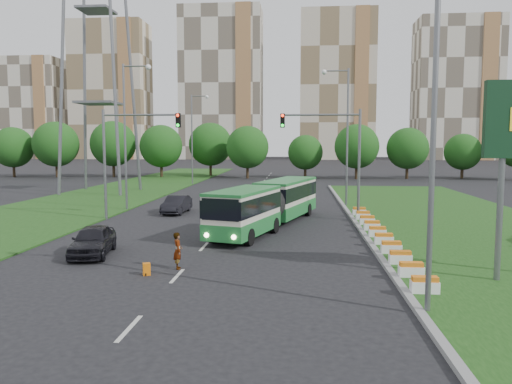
# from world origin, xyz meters

# --- Properties ---
(ground) EXTENTS (360.00, 360.00, 0.00)m
(ground) POSITION_xyz_m (0.00, 0.00, 0.00)
(ground) COLOR black
(ground) RESTS_ON ground
(grass_median) EXTENTS (14.00, 60.00, 0.15)m
(grass_median) POSITION_xyz_m (13.00, 8.00, 0.07)
(grass_median) COLOR #184012
(grass_median) RESTS_ON ground
(median_kerb) EXTENTS (0.30, 60.00, 0.18)m
(median_kerb) POSITION_xyz_m (6.05, 8.00, 0.09)
(median_kerb) COLOR gray
(median_kerb) RESTS_ON ground
(left_verge) EXTENTS (12.00, 110.00, 0.10)m
(left_verge) POSITION_xyz_m (-18.00, 25.00, 0.05)
(left_verge) COLOR #184012
(left_verge) RESTS_ON ground
(lane_markings) EXTENTS (0.20, 100.00, 0.01)m
(lane_markings) POSITION_xyz_m (-3.00, 20.00, 0.00)
(lane_markings) COLOR #B2B2AB
(lane_markings) RESTS_ON ground
(flower_planters) EXTENTS (1.10, 20.30, 0.60)m
(flower_planters) POSITION_xyz_m (6.70, 1.90, 0.45)
(flower_planters) COLOR white
(flower_planters) RESTS_ON grass_median
(traffic_mast_median) EXTENTS (5.76, 0.32, 8.00)m
(traffic_mast_median) POSITION_xyz_m (4.78, 10.00, 5.35)
(traffic_mast_median) COLOR slate
(traffic_mast_median) RESTS_ON ground
(traffic_mast_left) EXTENTS (5.76, 0.32, 8.00)m
(traffic_mast_left) POSITION_xyz_m (-10.38, 9.00, 5.35)
(traffic_mast_left) COLOR slate
(traffic_mast_left) RESTS_ON ground
(street_lamps) EXTENTS (36.00, 60.00, 12.00)m
(street_lamps) POSITION_xyz_m (-3.00, 10.00, 6.00)
(street_lamps) COLOR slate
(street_lamps) RESTS_ON ground
(tree_line) EXTENTS (120.00, 8.00, 9.00)m
(tree_line) POSITION_xyz_m (10.00, 55.00, 4.50)
(tree_line) COLOR #154512
(tree_line) RESTS_ON ground
(apartment_tower_west) EXTENTS (26.00, 15.00, 48.00)m
(apartment_tower_west) POSITION_xyz_m (-65.00, 150.00, 24.00)
(apartment_tower_west) COLOR beige
(apartment_tower_west) RESTS_ON ground
(apartment_tower_cwest) EXTENTS (28.00, 15.00, 52.00)m
(apartment_tower_cwest) POSITION_xyz_m (-25.00, 150.00, 26.00)
(apartment_tower_cwest) COLOR beige
(apartment_tower_cwest) RESTS_ON ground
(apartment_tower_ceast) EXTENTS (25.00, 15.00, 50.00)m
(apartment_tower_ceast) POSITION_xyz_m (15.00, 150.00, 25.00)
(apartment_tower_ceast) COLOR beige
(apartment_tower_ceast) RESTS_ON ground
(apartment_tower_east) EXTENTS (27.00, 15.00, 47.00)m
(apartment_tower_east) POSITION_xyz_m (55.00, 150.00, 23.50)
(apartment_tower_east) COLOR beige
(apartment_tower_east) RESTS_ON ground
(midrise_west) EXTENTS (22.00, 14.00, 36.00)m
(midrise_west) POSITION_xyz_m (-95.00, 150.00, 18.00)
(midrise_west) COLOR beige
(midrise_west) RESTS_ON ground
(articulated_bus) EXTENTS (2.40, 15.39, 2.53)m
(articulated_bus) POSITION_xyz_m (-0.03, 6.81, 1.55)
(articulated_bus) COLOR beige
(articulated_bus) RESTS_ON ground
(car_left_near) EXTENTS (2.48, 4.61, 1.49)m
(car_left_near) POSITION_xyz_m (-8.14, -2.48, 0.74)
(car_left_near) COLOR black
(car_left_near) RESTS_ON ground
(car_left_far) EXTENTS (1.68, 4.33, 1.40)m
(car_left_far) POSITION_xyz_m (-7.62, 12.62, 0.70)
(car_left_far) COLOR black
(car_left_far) RESTS_ON ground
(pedestrian) EXTENTS (0.55, 0.69, 1.64)m
(pedestrian) POSITION_xyz_m (-3.25, -4.81, 0.82)
(pedestrian) COLOR gray
(pedestrian) RESTS_ON ground
(shopping_trolley) EXTENTS (0.31, 0.32, 0.52)m
(shopping_trolley) POSITION_xyz_m (-4.32, -5.98, 0.26)
(shopping_trolley) COLOR orange
(shopping_trolley) RESTS_ON ground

